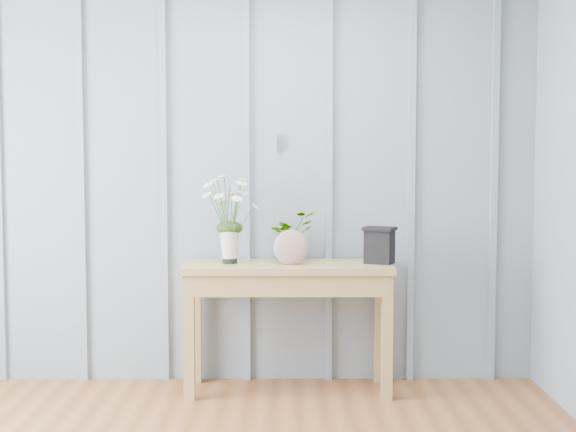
{
  "coord_description": "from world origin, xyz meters",
  "views": [
    {
      "loc": [
        0.49,
        -2.61,
        1.36
      ],
      "look_at": [
        0.5,
        1.94,
        1.03
      ],
      "focal_mm": 50.0,
      "sensor_mm": 36.0,
      "label": 1
    }
  ],
  "objects_px": {
    "daisy_vase": "(230,206)",
    "felt_disc_vessel": "(291,247)",
    "sideboard": "(288,283)",
    "carved_box": "(379,245)"
  },
  "relations": [
    {
      "from": "daisy_vase",
      "to": "felt_disc_vessel",
      "type": "relative_size",
      "value": 2.67
    },
    {
      "from": "sideboard",
      "to": "felt_disc_vessel",
      "type": "distance_m",
      "value": 0.22
    },
    {
      "from": "sideboard",
      "to": "felt_disc_vessel",
      "type": "height_order",
      "value": "felt_disc_vessel"
    },
    {
      "from": "felt_disc_vessel",
      "to": "carved_box",
      "type": "height_order",
      "value": "carved_box"
    },
    {
      "from": "sideboard",
      "to": "daisy_vase",
      "type": "distance_m",
      "value": 0.56
    },
    {
      "from": "sideboard",
      "to": "carved_box",
      "type": "distance_m",
      "value": 0.58
    },
    {
      "from": "sideboard",
      "to": "carved_box",
      "type": "bearing_deg",
      "value": 0.12
    },
    {
      "from": "daisy_vase",
      "to": "carved_box",
      "type": "relative_size",
      "value": 2.51
    },
    {
      "from": "sideboard",
      "to": "felt_disc_vessel",
      "type": "relative_size",
      "value": 5.94
    },
    {
      "from": "felt_disc_vessel",
      "to": "sideboard",
      "type": "bearing_deg",
      "value": 103.18
    }
  ]
}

